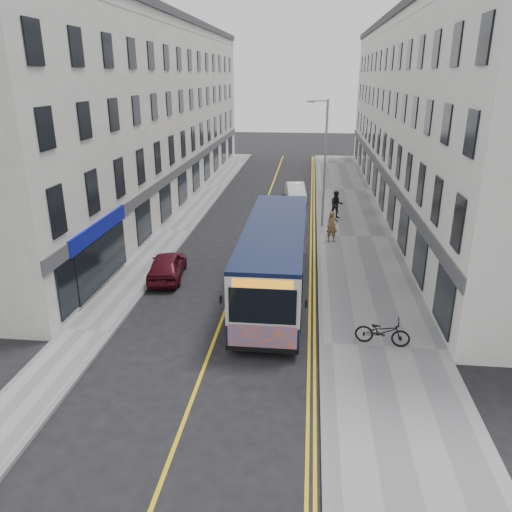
% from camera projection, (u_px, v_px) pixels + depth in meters
% --- Properties ---
extents(ground, '(140.00, 140.00, 0.00)m').
position_uv_depth(ground, '(220.00, 324.00, 19.89)').
color(ground, black).
rests_on(ground, ground).
extents(pavement_east, '(4.50, 64.00, 0.12)m').
position_uv_depth(pavement_east, '(355.00, 237.00, 30.44)').
color(pavement_east, gray).
rests_on(pavement_east, ground).
extents(pavement_west, '(2.00, 64.00, 0.12)m').
position_uv_depth(pavement_west, '(176.00, 231.00, 31.59)').
color(pavement_west, gray).
rests_on(pavement_west, ground).
extents(kerb_east, '(0.18, 64.00, 0.13)m').
position_uv_depth(kerb_east, '(318.00, 235.00, 30.67)').
color(kerb_east, slate).
rests_on(kerb_east, ground).
extents(kerb_west, '(0.18, 64.00, 0.13)m').
position_uv_depth(kerb_west, '(191.00, 231.00, 31.48)').
color(kerb_west, slate).
rests_on(kerb_west, ground).
extents(road_centre_line, '(0.12, 64.00, 0.01)m').
position_uv_depth(road_centre_line, '(254.00, 234.00, 31.10)').
color(road_centre_line, gold).
rests_on(road_centre_line, ground).
extents(road_dbl_yellow_inner, '(0.10, 64.00, 0.01)m').
position_uv_depth(road_dbl_yellow_inner, '(311.00, 236.00, 30.73)').
color(road_dbl_yellow_inner, gold).
rests_on(road_dbl_yellow_inner, ground).
extents(road_dbl_yellow_outer, '(0.10, 64.00, 0.01)m').
position_uv_depth(road_dbl_yellow_outer, '(314.00, 236.00, 30.71)').
color(road_dbl_yellow_outer, gold).
rests_on(road_dbl_yellow_outer, ground).
extents(terrace_east, '(6.00, 46.00, 13.00)m').
position_uv_depth(terrace_east, '(425.00, 117.00, 36.10)').
color(terrace_east, white).
rests_on(terrace_east, ground).
extents(terrace_west, '(6.00, 46.00, 13.00)m').
position_uv_depth(terrace_west, '(150.00, 114.00, 38.19)').
color(terrace_west, silver).
rests_on(terrace_west, ground).
extents(streetlamp, '(1.32, 0.18, 8.00)m').
position_uv_depth(streetlamp, '(324.00, 160.00, 31.04)').
color(streetlamp, '#979BA0').
rests_on(streetlamp, ground).
extents(city_bus, '(2.62, 11.25, 3.27)m').
position_uv_depth(city_bus, '(275.00, 257.00, 22.04)').
color(city_bus, black).
rests_on(city_bus, ground).
extents(bicycle, '(2.04, 0.98, 1.03)m').
position_uv_depth(bicycle, '(383.00, 332.00, 18.04)').
color(bicycle, black).
rests_on(bicycle, pavement_east).
extents(pedestrian_near, '(0.73, 0.56, 1.80)m').
position_uv_depth(pedestrian_near, '(332.00, 227.00, 29.12)').
color(pedestrian_near, brown).
rests_on(pedestrian_near, pavement_east).
extents(pedestrian_far, '(0.98, 0.80, 1.86)m').
position_uv_depth(pedestrian_far, '(336.00, 205.00, 33.86)').
color(pedestrian_far, black).
rests_on(pedestrian_far, pavement_east).
extents(car_white, '(1.90, 4.13, 1.31)m').
position_uv_depth(car_white, '(295.00, 192.00, 39.46)').
color(car_white, white).
rests_on(car_white, ground).
extents(car_maroon, '(1.99, 4.03, 1.32)m').
position_uv_depth(car_maroon, '(167.00, 265.00, 24.22)').
color(car_maroon, '#4A0C18').
rests_on(car_maroon, ground).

